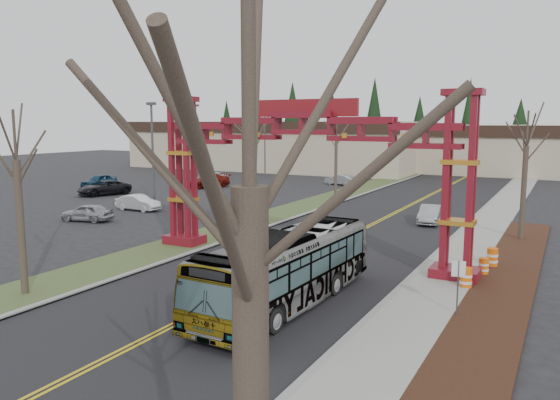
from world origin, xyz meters
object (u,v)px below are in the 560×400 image
Objects in this scene: bare_tree_right_far at (526,147)px; parked_car_near_a at (87,212)px; parked_car_far_b at (211,177)px; light_pole_far at (265,140)px; transit_bus at (287,269)px; bare_tree_median_mid at (255,142)px; retail_building_west at (281,145)px; parked_car_mid_a at (208,181)px; parked_car_near_b at (138,203)px; parked_car_near_c at (104,188)px; street_sign at (458,277)px; barrel_north at (492,258)px; parked_car_mid_b at (99,181)px; bare_tree_median_near at (16,161)px; bare_tree_right_near at (249,194)px; barrel_south at (466,279)px; gateway_arch at (303,150)px; retail_building_east at (552,150)px; parked_car_far_a at (341,180)px; light_pole_near at (153,147)px; light_pole_mid at (196,137)px; silver_sedan at (430,214)px.

parked_car_near_a is at bearing -164.54° from bare_tree_right_far.
light_pole_far is at bearing 87.48° from parked_car_far_b.
bare_tree_median_mid reaches higher than transit_bus.
parked_car_mid_a is at bearing -78.41° from retail_building_west.
light_pole_far is (-5.25, 30.89, 4.35)m from parked_car_near_b.
parked_car_near_c is 2.39× the size of street_sign.
parked_car_near_a is 28.72m from barrel_north.
parked_car_mid_b reaches higher than parked_car_far_b.
bare_tree_median_near is at bearing -41.25° from parked_car_mid_a.
bare_tree_right_near reaches higher than barrel_south.
gateway_arch is 17.38× the size of barrel_north.
parked_car_near_a is 15.38m from parked_car_near_c.
parked_car_mid_a is at bearing 15.48° from parked_car_near_b.
retail_building_east reaches higher than parked_car_far_a.
parked_car_near_c is 11.32m from light_pole_near.
light_pole_mid reaches higher than light_pole_near.
parked_car_mid_b is 0.50× the size of light_pole_far.
transit_bus reaches higher than parked_car_far_b.
retail_building_east is at bearing 46.95° from parked_car_mid_b.
parked_car_near_c is 0.55× the size of light_pole_mid.
transit_bus is 2.79× the size of parked_car_near_a.
barrel_south is at bearing -55.00° from retail_building_west.
parked_car_far_a is 1.74× the size of street_sign.
parked_car_near_b is 0.50× the size of bare_tree_right_far.
bare_tree_median_mid is at bearing 5.47° from parked_car_near_c.
silver_sedan is 38.30m from light_pole_far.
bare_tree_right_far is at bearing 50.89° from bare_tree_median_near.
bare_tree_right_near is at bearing -45.03° from parked_car_far_b.
bare_tree_median_near is at bearing -71.31° from retail_building_west.
transit_bus is (2.63, -6.92, -4.46)m from gateway_arch.
bare_tree_median_near is at bearing -103.84° from retail_building_east.
barrel_north is (5.69, -11.14, -0.15)m from silver_sedan.
retail_building_west is at bearing 120.67° from transit_bus.
retail_building_east is 61.08m from parked_car_near_b.
bare_tree_median_near is 53.34m from light_pole_far.
retail_building_west is 52.22m from parked_car_near_a.
bare_tree_right_far reaches higher than parked_car_mid_b.
bare_tree_right_far is at bearing 84.76° from barrel_north.
retail_building_east is at bearing 76.51° from silver_sedan.
parked_car_far_a is at bearing -46.78° from retail_building_west.
parked_car_near_c is at bearing -93.84° from parked_car_mid_a.
parked_car_mid_b is 48.54m from barrel_south.
bare_tree_median_mid is 35.27m from bare_tree_right_near.
parked_car_far_a is (12.45, 9.57, -0.12)m from parked_car_mid_a.
transit_bus is 38.69m from parked_car_near_c.
gateway_arch reaches higher than transit_bus.
parked_car_near_c is at bearing -92.24° from light_pole_mid.
parked_car_near_c is at bearing 160.04° from light_pole_near.
bare_tree_right_near reaches higher than retail_building_west.
bare_tree_median_near is 21.02m from bare_tree_right_near.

